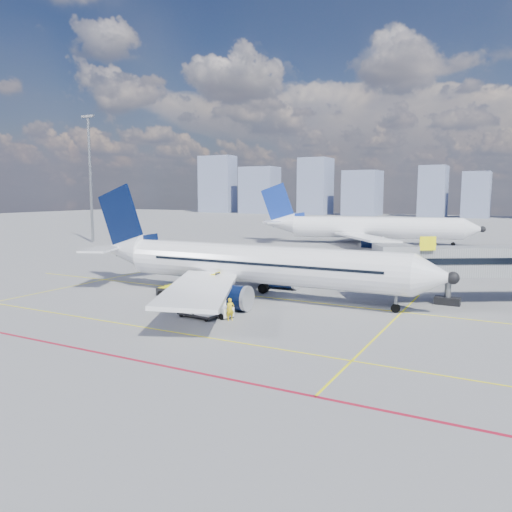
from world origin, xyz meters
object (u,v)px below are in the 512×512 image
Objects in this scene: baggage_tug at (220,309)px; cargo_dolly at (199,305)px; ramp_worker at (230,309)px; second_aircraft at (366,228)px; belt_loader at (182,290)px; main_aircraft at (246,264)px.

baggage_tug is 1.71m from cargo_dolly.
cargo_dolly reaches higher than ramp_worker.
second_aircraft is 6.54× the size of belt_loader.
main_aircraft is 10.79× the size of cargo_dolly.
second_aircraft reaches higher than cargo_dolly.
second_aircraft is 64.49m from ramp_worker.
second_aircraft is (-4.02, 55.63, -0.01)m from main_aircraft.
second_aircraft is 12.23× the size of cargo_dolly.
baggage_tug is at bearing 42.30° from cargo_dolly.
second_aircraft is at bearing 111.89° from baggage_tug.
belt_loader is (-6.09, 5.94, -0.33)m from cargo_dolly.
second_aircraft is at bearing 81.46° from belt_loader.
main_aircraft is 5.77× the size of belt_loader.
main_aircraft reaches higher than belt_loader.
cargo_dolly is at bearing -100.08° from second_aircraft.
belt_loader reaches higher than cargo_dolly.
second_aircraft is at bearing 42.36° from ramp_worker.
second_aircraft reaches higher than baggage_tug.
ramp_worker is at bearing -5.34° from baggage_tug.
main_aircraft reaches higher than cargo_dolly.
ramp_worker is (2.69, 0.48, -0.12)m from cargo_dolly.
baggage_tug is 0.36× the size of belt_loader.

